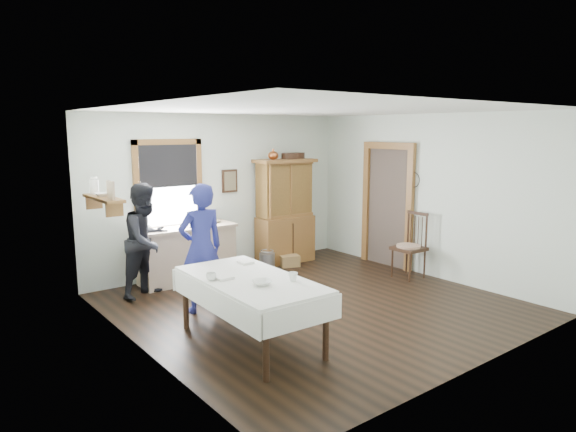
{
  "coord_description": "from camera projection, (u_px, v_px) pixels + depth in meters",
  "views": [
    {
      "loc": [
        -4.54,
        -5.24,
        2.43
      ],
      "look_at": [
        -0.24,
        0.3,
        1.25
      ],
      "focal_mm": 32.0,
      "sensor_mm": 36.0,
      "label": 1
    }
  ],
  "objects": [
    {
      "name": "work_counter",
      "position": [
        187.0,
        254.0,
        8.31
      ],
      "size": [
        1.59,
        0.63,
        0.91
      ],
      "primitive_type": "cube",
      "rotation": [
        0.0,
        0.0,
        -0.02
      ],
      "color": "tan",
      "rests_on": "room"
    },
    {
      "name": "figure_dark",
      "position": [
        147.0,
        244.0,
        7.51
      ],
      "size": [
        0.93,
        0.85,
        1.55
      ],
      "primitive_type": "imported",
      "rotation": [
        0.0,
        0.0,
        0.42
      ],
      "color": "black",
      "rests_on": "room"
    },
    {
      "name": "room",
      "position": [
        315.0,
        210.0,
        7.01
      ],
      "size": [
        5.01,
        5.01,
        2.7
      ],
      "color": "black",
      "rests_on": "ground"
    },
    {
      "name": "dining_table",
      "position": [
        251.0,
        311.0,
        5.86
      ],
      "size": [
        1.09,
        1.98,
        0.78
      ],
      "primitive_type": "cube",
      "rotation": [
        0.0,
        0.0,
        -0.03
      ],
      "color": "white",
      "rests_on": "room"
    },
    {
      "name": "pail",
      "position": [
        267.0,
        261.0,
        9.04
      ],
      "size": [
        0.29,
        0.29,
        0.29
      ],
      "primitive_type": "cube",
      "rotation": [
        0.0,
        0.0,
        -0.06
      ],
      "color": "gray",
      "rests_on": "room"
    },
    {
      "name": "wall_shelf",
      "position": [
        102.0,
        196.0,
        6.73
      ],
      "size": [
        0.24,
        1.0,
        0.44
      ],
      "color": "olive",
      "rests_on": "room"
    },
    {
      "name": "table_cup_b",
      "position": [
        293.0,
        277.0,
        5.67
      ],
      "size": [
        0.11,
        0.11,
        0.1
      ],
      "primitive_type": "imported",
      "rotation": [
        0.0,
        0.0,
        0.09
      ],
      "color": "white",
      "rests_on": "dining_table"
    },
    {
      "name": "doorway",
      "position": [
        388.0,
        202.0,
        9.19
      ],
      "size": [
        0.09,
        1.14,
        2.22
      ],
      "color": "#4C3F36",
      "rests_on": "room"
    },
    {
      "name": "shelf_bowl",
      "position": [
        102.0,
        194.0,
        6.74
      ],
      "size": [
        0.22,
        0.22,
        0.05
      ],
      "primitive_type": "imported",
      "color": "white",
      "rests_on": "wall_shelf"
    },
    {
      "name": "rug_beater",
      "position": [
        413.0,
        173.0,
        8.66
      ],
      "size": [
        0.01,
        0.27,
        0.27
      ],
      "primitive_type": "torus",
      "rotation": [
        0.0,
        1.57,
        0.0
      ],
      "color": "black",
      "rests_on": "room"
    },
    {
      "name": "wicker_basket",
      "position": [
        290.0,
        261.0,
        9.26
      ],
      "size": [
        0.4,
        0.34,
        0.2
      ],
      "primitive_type": "cube",
      "rotation": [
        0.0,
        0.0,
        -0.36
      ],
      "color": "olive",
      "rests_on": "room"
    },
    {
      "name": "spindle_chair",
      "position": [
        409.0,
        245.0,
        8.48
      ],
      "size": [
        0.51,
        0.51,
        1.1
      ],
      "primitive_type": "cube",
      "rotation": [
        0.0,
        0.0,
        -0.01
      ],
      "color": "#371D13",
      "rests_on": "room"
    },
    {
      "name": "table_cup_a",
      "position": [
        211.0,
        277.0,
        5.69
      ],
      "size": [
        0.12,
        0.12,
        0.09
      ],
      "primitive_type": "imported",
      "rotation": [
        0.0,
        0.0,
        -0.08
      ],
      "color": "white",
      "rests_on": "dining_table"
    },
    {
      "name": "counter_book",
      "position": [
        206.0,
        223.0,
        8.5
      ],
      "size": [
        0.23,
        0.27,
        0.02
      ],
      "primitive_type": "imported",
      "rotation": [
        0.0,
        0.0,
        0.22
      ],
      "color": "#6B6147",
      "rests_on": "work_counter"
    },
    {
      "name": "window",
      "position": [
        169.0,
        180.0,
        8.27
      ],
      "size": [
        1.18,
        0.07,
        1.48
      ],
      "color": "white",
      "rests_on": "room"
    },
    {
      "name": "framed_picture",
      "position": [
        230.0,
        181.0,
        8.98
      ],
      "size": [
        0.3,
        0.04,
        0.4
      ],
      "primitive_type": "cube",
      "color": "#371D13",
      "rests_on": "room"
    },
    {
      "name": "woman_blue",
      "position": [
        201.0,
        253.0,
        6.86
      ],
      "size": [
        0.61,
        0.42,
        1.61
      ],
      "primitive_type": "imported",
      "rotation": [
        0.0,
        0.0,
        3.09
      ],
      "color": "navy",
      "rests_on": "room"
    },
    {
      "name": "counter_bowl",
      "position": [
        146.0,
        228.0,
        7.92
      ],
      "size": [
        0.21,
        0.21,
        0.07
      ],
      "primitive_type": "imported",
      "rotation": [
        0.0,
        0.0,
        -0.04
      ],
      "color": "white",
      "rests_on": "work_counter"
    },
    {
      "name": "table_bowl",
      "position": [
        262.0,
        282.0,
        5.53
      ],
      "size": [
        0.3,
        0.3,
        0.06
      ],
      "primitive_type": "imported",
      "rotation": [
        0.0,
        0.0,
        -0.32
      ],
      "color": "white",
      "rests_on": "dining_table"
    },
    {
      "name": "china_hutch",
      "position": [
        285.0,
        211.0,
        9.46
      ],
      "size": [
        1.15,
        0.6,
        1.91
      ],
      "primitive_type": "cube",
      "rotation": [
        0.0,
        0.0,
        -0.06
      ],
      "color": "olive",
      "rests_on": "room"
    }
  ]
}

